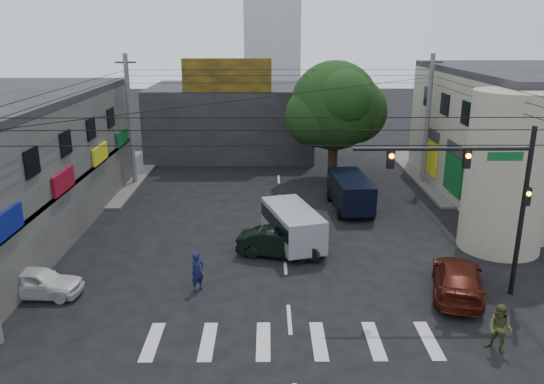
{
  "coord_description": "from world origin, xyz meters",
  "views": [
    {
      "loc": [
        -0.84,
        -21.17,
        10.79
      ],
      "look_at": [
        -0.61,
        4.0,
        3.02
      ],
      "focal_mm": 35.0,
      "sensor_mm": 36.0,
      "label": 1
    }
  ],
  "objects_px": {
    "traffic_gantry": "(485,185)",
    "silver_minivan": "(292,228)",
    "dark_sedan": "(280,243)",
    "pedestrian_olive": "(500,329)",
    "traffic_officer": "(198,272)",
    "utility_pole_far_right": "(427,120)",
    "white_compact": "(37,282)",
    "utility_pole_far_left": "(130,121)",
    "navy_van": "(350,193)",
    "street_tree": "(334,106)",
    "maroon_sedan": "(458,278)"
  },
  "relations": [
    {
      "from": "utility_pole_far_right",
      "to": "dark_sedan",
      "type": "distance_m",
      "value": 17.29
    },
    {
      "from": "traffic_gantry",
      "to": "white_compact",
      "type": "height_order",
      "value": "traffic_gantry"
    },
    {
      "from": "traffic_gantry",
      "to": "navy_van",
      "type": "bearing_deg",
      "value": 107.68
    },
    {
      "from": "traffic_gantry",
      "to": "pedestrian_olive",
      "type": "relative_size",
      "value": 4.05
    },
    {
      "from": "traffic_gantry",
      "to": "white_compact",
      "type": "relative_size",
      "value": 1.91
    },
    {
      "from": "traffic_gantry",
      "to": "silver_minivan",
      "type": "relative_size",
      "value": 1.4
    },
    {
      "from": "silver_minivan",
      "to": "traffic_officer",
      "type": "xyz_separation_m",
      "value": [
        -4.27,
        -4.79,
        -0.16
      ]
    },
    {
      "from": "traffic_officer",
      "to": "pedestrian_olive",
      "type": "relative_size",
      "value": 0.97
    },
    {
      "from": "navy_van",
      "to": "silver_minivan",
      "type": "bearing_deg",
      "value": 143.06
    },
    {
      "from": "dark_sedan",
      "to": "maroon_sedan",
      "type": "relative_size",
      "value": 0.83
    },
    {
      "from": "utility_pole_far_left",
      "to": "traffic_gantry",
      "type": "bearing_deg",
      "value": -42.86
    },
    {
      "from": "traffic_gantry",
      "to": "silver_minivan",
      "type": "xyz_separation_m",
      "value": [
        -7.39,
        5.22,
        -3.81
      ]
    },
    {
      "from": "utility_pole_far_left",
      "to": "navy_van",
      "type": "relative_size",
      "value": 1.73
    },
    {
      "from": "utility_pole_far_right",
      "to": "dark_sedan",
      "type": "height_order",
      "value": "utility_pole_far_right"
    },
    {
      "from": "utility_pole_far_left",
      "to": "pedestrian_olive",
      "type": "xyz_separation_m",
      "value": [
        17.68,
        -21.17,
        -3.71
      ]
    },
    {
      "from": "utility_pole_far_left",
      "to": "navy_van",
      "type": "xyz_separation_m",
      "value": [
        14.79,
        -5.91,
        -3.56
      ]
    },
    {
      "from": "utility_pole_far_right",
      "to": "white_compact",
      "type": "distance_m",
      "value": 27.31
    },
    {
      "from": "traffic_gantry",
      "to": "silver_minivan",
      "type": "distance_m",
      "value": 9.81
    },
    {
      "from": "navy_van",
      "to": "pedestrian_olive",
      "type": "distance_m",
      "value": 15.54
    },
    {
      "from": "traffic_gantry",
      "to": "silver_minivan",
      "type": "height_order",
      "value": "traffic_gantry"
    },
    {
      "from": "traffic_gantry",
      "to": "maroon_sedan",
      "type": "xyz_separation_m",
      "value": [
        -0.64,
        0.03,
        -4.12
      ]
    },
    {
      "from": "white_compact",
      "to": "silver_minivan",
      "type": "height_order",
      "value": "silver_minivan"
    },
    {
      "from": "utility_pole_far_right",
      "to": "navy_van",
      "type": "height_order",
      "value": "utility_pole_far_right"
    },
    {
      "from": "utility_pole_far_right",
      "to": "pedestrian_olive",
      "type": "height_order",
      "value": "utility_pole_far_right"
    },
    {
      "from": "utility_pole_far_left",
      "to": "dark_sedan",
      "type": "distance_m",
      "value": 16.99
    },
    {
      "from": "traffic_gantry",
      "to": "utility_pole_far_right",
      "type": "bearing_deg",
      "value": 81.06
    },
    {
      "from": "white_compact",
      "to": "silver_minivan",
      "type": "bearing_deg",
      "value": -61.13
    },
    {
      "from": "utility_pole_far_right",
      "to": "traffic_officer",
      "type": "relative_size",
      "value": 5.33
    },
    {
      "from": "traffic_gantry",
      "to": "maroon_sedan",
      "type": "distance_m",
      "value": 4.17
    },
    {
      "from": "utility_pole_far_left",
      "to": "silver_minivan",
      "type": "relative_size",
      "value": 1.79
    },
    {
      "from": "traffic_officer",
      "to": "maroon_sedan",
      "type": "bearing_deg",
      "value": -44.71
    },
    {
      "from": "traffic_gantry",
      "to": "maroon_sedan",
      "type": "bearing_deg",
      "value": 176.89
    },
    {
      "from": "utility_pole_far_left",
      "to": "utility_pole_far_right",
      "type": "bearing_deg",
      "value": 0.0
    },
    {
      "from": "navy_van",
      "to": "street_tree",
      "type": "bearing_deg",
      "value": -1.34
    },
    {
      "from": "white_compact",
      "to": "pedestrian_olive",
      "type": "bearing_deg",
      "value": -99.9
    },
    {
      "from": "street_tree",
      "to": "white_compact",
      "type": "height_order",
      "value": "street_tree"
    },
    {
      "from": "utility_pole_far_right",
      "to": "traffic_gantry",
      "type": "bearing_deg",
      "value": -98.94
    },
    {
      "from": "traffic_gantry",
      "to": "traffic_officer",
      "type": "xyz_separation_m",
      "value": [
        -11.66,
        0.43,
        -3.97
      ]
    },
    {
      "from": "dark_sedan",
      "to": "navy_van",
      "type": "relative_size",
      "value": 0.82
    },
    {
      "from": "dark_sedan",
      "to": "pedestrian_olive",
      "type": "height_order",
      "value": "pedestrian_olive"
    },
    {
      "from": "navy_van",
      "to": "pedestrian_olive",
      "type": "bearing_deg",
      "value": -173.01
    },
    {
      "from": "street_tree",
      "to": "maroon_sedan",
      "type": "distance_m",
      "value": 18.86
    },
    {
      "from": "street_tree",
      "to": "maroon_sedan",
      "type": "height_order",
      "value": "street_tree"
    },
    {
      "from": "traffic_officer",
      "to": "pedestrian_olive",
      "type": "height_order",
      "value": "pedestrian_olive"
    },
    {
      "from": "maroon_sedan",
      "to": "silver_minivan",
      "type": "relative_size",
      "value": 1.02
    },
    {
      "from": "utility_pole_far_left",
      "to": "dark_sedan",
      "type": "relative_size",
      "value": 2.11
    },
    {
      "from": "street_tree",
      "to": "navy_van",
      "type": "height_order",
      "value": "street_tree"
    },
    {
      "from": "traffic_officer",
      "to": "utility_pole_far_left",
      "type": "bearing_deg",
      "value": 69.23
    },
    {
      "from": "utility_pole_far_left",
      "to": "silver_minivan",
      "type": "bearing_deg",
      "value": -47.14
    },
    {
      "from": "street_tree",
      "to": "utility_pole_far_left",
      "type": "height_order",
      "value": "utility_pole_far_left"
    }
  ]
}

